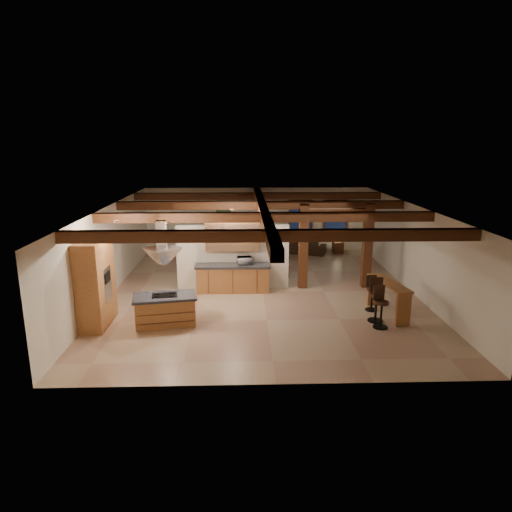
{
  "coord_description": "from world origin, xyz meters",
  "views": [
    {
      "loc": [
        -0.69,
        -14.55,
        4.93
      ],
      "look_at": [
        -0.21,
        0.5,
        1.13
      ],
      "focal_mm": 32.0,
      "sensor_mm": 36.0,
      "label": 1
    }
  ],
  "objects": [
    {
      "name": "bar_stool_c",
      "position": [
        3.17,
        -1.76,
        0.54
      ],
      "size": [
        0.37,
        0.37,
        1.05
      ],
      "color": "black",
      "rests_on": "ground"
    },
    {
      "name": "bar_counter",
      "position": [
        3.53,
        -2.17,
        0.67
      ],
      "size": [
        0.82,
        1.95,
        0.99
      ],
      "color": "#AA7437",
      "rests_on": "ground"
    },
    {
      "name": "dining_table",
      "position": [
        0.13,
        2.23,
        0.32
      ],
      "size": [
        2.06,
        1.63,
        0.64
      ],
      "primitive_type": "imported",
      "rotation": [
        0.0,
        0.0,
        0.4
      ],
      "color": "#3D1C0F",
      "rests_on": "ground"
    },
    {
      "name": "back_windows",
      "position": [
        2.8,
        5.93,
        1.5
      ],
      "size": [
        2.7,
        0.07,
        1.7
      ],
      "color": "#38210E",
      "rests_on": "room_walls"
    },
    {
      "name": "side_table",
      "position": [
        3.65,
        5.4,
        0.26
      ],
      "size": [
        0.48,
        0.48,
        0.51
      ],
      "primitive_type": "cube",
      "rotation": [
        0.0,
        0.0,
        0.18
      ],
      "color": "#38210E",
      "rests_on": "ground"
    },
    {
      "name": "framed_art",
      "position": [
        -1.5,
        5.94,
        1.7
      ],
      "size": [
        0.65,
        0.05,
        0.85
      ],
      "color": "#38210E",
      "rests_on": "room_walls"
    },
    {
      "name": "ceiling_beams",
      "position": [
        0.0,
        0.0,
        2.76
      ],
      "size": [
        10.0,
        12.0,
        0.28
      ],
      "color": "#38210E",
      "rests_on": "room_walls"
    },
    {
      "name": "bar_stool_b",
      "position": [
        3.06,
        -2.61,
        0.63
      ],
      "size": [
        0.43,
        0.44,
        1.23
      ],
      "color": "black",
      "rests_on": "ground"
    },
    {
      "name": "range_hood",
      "position": [
        -2.82,
        -2.66,
        1.78
      ],
      "size": [
        1.1,
        1.1,
        1.4
      ],
      "color": "silver",
      "rests_on": "room_walls"
    },
    {
      "name": "partition_wall",
      "position": [
        -1.0,
        0.5,
        1.1
      ],
      "size": [
        3.8,
        0.18,
        2.2
      ],
      "primitive_type": "cube",
      "color": "silver",
      "rests_on": "ground"
    },
    {
      "name": "upper_display_cabinet",
      "position": [
        -1.0,
        0.31,
        1.85
      ],
      "size": [
        1.8,
        0.36,
        0.95
      ],
      "color": "#AA7437",
      "rests_on": "partition_wall"
    },
    {
      "name": "bar_stool_a",
      "position": [
        3.05,
        -3.08,
        0.58
      ],
      "size": [
        0.42,
        0.43,
        1.15
      ],
      "color": "black",
      "rests_on": "ground"
    },
    {
      "name": "dining_chairs",
      "position": [
        0.13,
        2.23,
        0.54
      ],
      "size": [
        1.87,
        1.87,
        1.06
      ],
      "color": "#38210E",
      "rests_on": "ground"
    },
    {
      "name": "table_lamp",
      "position": [
        3.65,
        5.4,
        0.76
      ],
      "size": [
        0.3,
        0.3,
        0.35
      ],
      "color": "black",
      "rests_on": "side_table"
    },
    {
      "name": "timber_posts",
      "position": [
        2.5,
        0.5,
        1.76
      ],
      "size": [
        2.5,
        0.3,
        2.9
      ],
      "color": "#38210E",
      "rests_on": "ground"
    },
    {
      "name": "recessed_cans",
      "position": [
        -2.53,
        -1.93,
        2.87
      ],
      "size": [
        3.16,
        2.46,
        0.03
      ],
      "color": "silver",
      "rests_on": "room_walls"
    },
    {
      "name": "sofa",
      "position": [
        2.04,
        5.47,
        0.3
      ],
      "size": [
        2.23,
        1.51,
        0.61
      ],
      "primitive_type": "imported",
      "rotation": [
        0.0,
        0.0,
        2.77
      ],
      "color": "black",
      "rests_on": "ground"
    },
    {
      "name": "kitchen_island",
      "position": [
        -2.82,
        -2.66,
        0.43
      ],
      "size": [
        1.84,
        1.19,
        0.85
      ],
      "color": "#AA7437",
      "rests_on": "ground"
    },
    {
      "name": "microwave",
      "position": [
        -0.6,
        0.11,
        1.07
      ],
      "size": [
        0.52,
        0.39,
        0.26
      ],
      "primitive_type": "imported",
      "rotation": [
        0.0,
        0.0,
        3.31
      ],
      "color": "#AEAEB3",
      "rests_on": "back_counter"
    },
    {
      "name": "room_walls",
      "position": [
        0.0,
        0.0,
        1.78
      ],
      "size": [
        12.0,
        12.0,
        12.0
      ],
      "color": "silver",
      "rests_on": "ground"
    },
    {
      "name": "pantry_cabinet",
      "position": [
        -4.67,
        -2.6,
        1.2
      ],
      "size": [
        0.67,
        1.6,
        2.4
      ],
      "color": "#AA7437",
      "rests_on": "ground"
    },
    {
      "name": "ground",
      "position": [
        0.0,
        0.0,
        0.0
      ],
      "size": [
        12.0,
        12.0,
        0.0
      ],
      "primitive_type": "plane",
      "color": "tan",
      "rests_on": "ground"
    },
    {
      "name": "back_counter",
      "position": [
        -1.0,
        0.11,
        0.48
      ],
      "size": [
        2.5,
        0.66,
        0.94
      ],
      "color": "#AA7437",
      "rests_on": "ground"
    }
  ]
}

